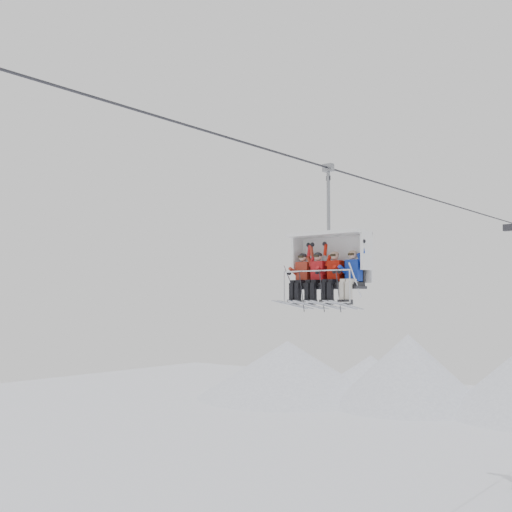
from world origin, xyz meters
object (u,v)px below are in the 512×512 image
Objects in this scene: skier_far_left at (301,276)px; skier_center_left at (317,276)px; skier_center_right at (333,275)px; skier_far_right at (351,275)px; chairlift_carrier at (331,260)px.

skier_center_left is at bearing 0.00° from skier_far_left.
skier_center_right is (0.55, 0.00, 0.00)m from skier_center_left.
skier_center_left is at bearing 180.00° from skier_far_right.
chairlift_carrier is 2.36× the size of skier_far_left.
skier_far_left is 1.00× the size of skier_center_left.
skier_far_left and skier_center_right have the same top height.
skier_center_right is at bearing 0.00° from skier_far_left.
chairlift_carrier is at bearing 20.23° from skier_far_left.
skier_center_right is at bearing 180.00° from skier_far_right.
skier_far_left is at bearing 180.00° from skier_center_right.
skier_far_right is (1.13, 0.00, 0.00)m from skier_center_left.
skier_center_left is 1.00× the size of skier_center_right.
skier_far_left is at bearing -159.77° from chairlift_carrier.
skier_center_left is 1.13m from skier_far_right.
chairlift_carrier is 0.63m from skier_center_left.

